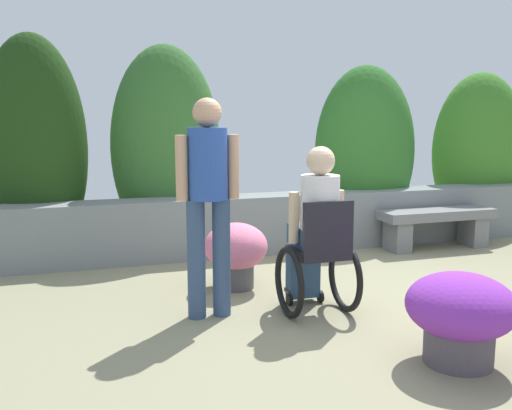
{
  "coord_description": "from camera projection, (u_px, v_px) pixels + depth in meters",
  "views": [
    {
      "loc": [
        -2.27,
        -4.15,
        1.58
      ],
      "look_at": [
        -0.89,
        0.17,
        0.85
      ],
      "focal_mm": 40.24,
      "sensor_mm": 36.0,
      "label": 1
    }
  ],
  "objects": [
    {
      "name": "ground_plane",
      "position": [
        363.0,
        302.0,
        4.83
      ],
      "size": [
        11.78,
        11.78,
        0.0
      ],
      "primitive_type": "plane",
      "color": "gray"
    },
    {
      "name": "stone_retaining_wall",
      "position": [
        283.0,
        222.0,
        6.62
      ],
      "size": [
        7.17,
        0.42,
        0.66
      ],
      "primitive_type": "cube",
      "color": "gray",
      "rests_on": "ground"
    },
    {
      "name": "hedge_backdrop",
      "position": [
        292.0,
        150.0,
        7.04
      ],
      "size": [
        6.91,
        1.05,
        2.41
      ],
      "color": "#1C3B13",
      "rests_on": "ground"
    },
    {
      "name": "stone_bench",
      "position": [
        437.0,
        223.0,
        6.73
      ],
      "size": [
        1.4,
        0.38,
        0.46
      ],
      "rotation": [
        0.0,
        0.0,
        -0.02
      ],
      "color": "slate",
      "rests_on": "ground"
    },
    {
      "name": "person_in_wheelchair",
      "position": [
        316.0,
        236.0,
        4.5
      ],
      "size": [
        0.53,
        0.66,
        1.33
      ],
      "rotation": [
        0.0,
        0.0,
        0.14
      ],
      "color": "black",
      "rests_on": "ground"
    },
    {
      "name": "person_standing_companion",
      "position": [
        208.0,
        193.0,
        4.36
      ],
      "size": [
        0.49,
        0.3,
        1.69
      ],
      "rotation": [
        0.0,
        0.0,
        0.23
      ],
      "color": "#354B6D",
      "rests_on": "ground"
    },
    {
      "name": "flower_pot_purple_near",
      "position": [
        236.0,
        251.0,
        5.19
      ],
      "size": [
        0.58,
        0.58,
        0.6
      ],
      "color": "#514F50",
      "rests_on": "ground"
    },
    {
      "name": "flower_pot_red_accent",
      "position": [
        460.0,
        313.0,
        3.61
      ],
      "size": [
        0.69,
        0.69,
        0.59
      ],
      "color": "#504751",
      "rests_on": "ground"
    }
  ]
}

